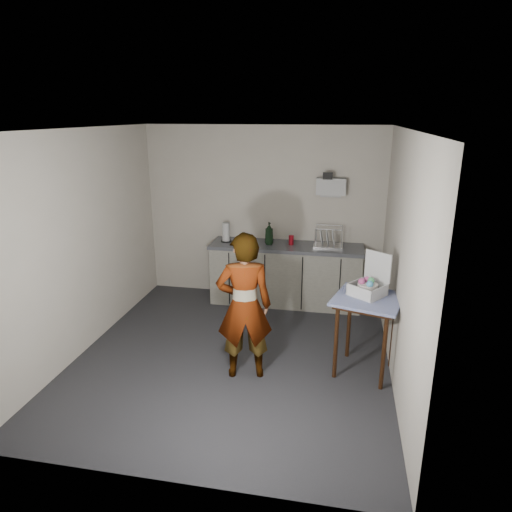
% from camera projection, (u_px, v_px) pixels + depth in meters
% --- Properties ---
extents(ground, '(4.00, 4.00, 0.00)m').
position_uv_depth(ground, '(234.00, 355.00, 5.43)').
color(ground, '#252529').
rests_on(ground, ground).
extents(wall_back, '(3.60, 0.02, 2.60)m').
position_uv_depth(wall_back, '(263.00, 214.00, 6.91)').
color(wall_back, beige).
rests_on(wall_back, ground).
extents(wall_right, '(0.02, 4.00, 2.60)m').
position_uv_depth(wall_right, '(400.00, 260.00, 4.72)').
color(wall_right, beige).
rests_on(wall_right, ground).
extents(wall_left, '(0.02, 4.00, 2.60)m').
position_uv_depth(wall_left, '(84.00, 242.00, 5.36)').
color(wall_left, beige).
rests_on(wall_left, ground).
extents(ceiling, '(3.60, 4.00, 0.01)m').
position_uv_depth(ceiling, '(230.00, 129.00, 4.65)').
color(ceiling, white).
rests_on(ceiling, wall_back).
extents(kitchen_counter, '(2.24, 0.62, 0.91)m').
position_uv_depth(kitchen_counter, '(286.00, 276.00, 6.82)').
color(kitchen_counter, black).
rests_on(kitchen_counter, ground).
extents(wall_shelf, '(0.42, 0.18, 0.37)m').
position_uv_depth(wall_shelf, '(331.00, 187.00, 6.53)').
color(wall_shelf, silver).
rests_on(wall_shelf, ground).
extents(side_table, '(0.85, 0.85, 0.89)m').
position_uv_depth(side_table, '(368.00, 308.00, 4.86)').
color(side_table, '#321B0B').
rests_on(side_table, ground).
extents(standing_man, '(0.67, 0.52, 1.62)m').
position_uv_depth(standing_man, '(244.00, 306.00, 4.80)').
color(standing_man, '#B2A593').
rests_on(standing_man, ground).
extents(soap_bottle, '(0.17, 0.17, 0.33)m').
position_uv_depth(soap_bottle, '(269.00, 233.00, 6.66)').
color(soap_bottle, black).
rests_on(soap_bottle, kitchen_counter).
extents(soda_can, '(0.07, 0.07, 0.14)m').
position_uv_depth(soda_can, '(291.00, 240.00, 6.68)').
color(soda_can, red).
rests_on(soda_can, kitchen_counter).
extents(dark_bottle, '(0.06, 0.06, 0.21)m').
position_uv_depth(dark_bottle, '(267.00, 236.00, 6.76)').
color(dark_bottle, black).
rests_on(dark_bottle, kitchen_counter).
extents(paper_towel, '(0.16, 0.16, 0.29)m').
position_uv_depth(paper_towel, '(226.00, 233.00, 6.81)').
color(paper_towel, black).
rests_on(paper_towel, kitchen_counter).
extents(dish_rack, '(0.42, 0.31, 0.29)m').
position_uv_depth(dish_rack, '(328.00, 242.00, 6.59)').
color(dish_rack, silver).
rests_on(dish_rack, kitchen_counter).
extents(bakery_box, '(0.46, 0.46, 0.45)m').
position_uv_depth(bakery_box, '(369.00, 286.00, 4.88)').
color(bakery_box, silver).
rests_on(bakery_box, side_table).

